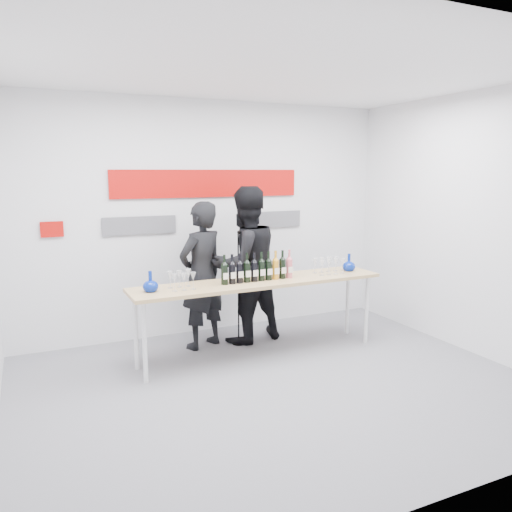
# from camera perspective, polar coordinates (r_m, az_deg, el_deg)

# --- Properties ---
(ground) EXTENTS (5.00, 5.00, 0.00)m
(ground) POSITION_cam_1_polar(r_m,az_deg,el_deg) (5.13, 2.51, -14.58)
(ground) COLOR slate
(ground) RESTS_ON ground
(back_wall) EXTENTS (5.00, 0.04, 3.00)m
(back_wall) POSITION_cam_1_polar(r_m,az_deg,el_deg) (6.54, -5.46, 4.32)
(back_wall) COLOR silver
(back_wall) RESTS_ON ground
(signage) EXTENTS (3.38, 0.02, 0.79)m
(signage) POSITION_cam_1_polar(r_m,az_deg,el_deg) (6.48, -5.89, 6.97)
(signage) COLOR #B30B07
(signage) RESTS_ON back_wall
(tasting_table) EXTENTS (2.96, 0.65, 0.88)m
(tasting_table) POSITION_cam_1_polar(r_m,az_deg,el_deg) (5.67, 0.42, -3.47)
(tasting_table) COLOR tan
(tasting_table) RESTS_ON ground
(wine_bottles) EXTENTS (0.89, 0.09, 0.33)m
(wine_bottles) POSITION_cam_1_polar(r_m,az_deg,el_deg) (5.59, 0.21, -1.22)
(wine_bottles) COLOR black
(wine_bottles) RESTS_ON tasting_table
(decanter_left) EXTENTS (0.16, 0.16, 0.21)m
(decanter_left) POSITION_cam_1_polar(r_m,az_deg,el_deg) (5.23, -11.98, -2.86)
(decanter_left) COLOR navy
(decanter_left) RESTS_ON tasting_table
(decanter_right) EXTENTS (0.16, 0.16, 0.21)m
(decanter_right) POSITION_cam_1_polar(r_m,az_deg,el_deg) (6.29, 10.57, -0.70)
(decanter_right) COLOR navy
(decanter_right) RESTS_ON tasting_table
(glasses_left) EXTENTS (0.27, 0.23, 0.18)m
(glasses_left) POSITION_cam_1_polar(r_m,az_deg,el_deg) (5.30, -8.50, -2.75)
(glasses_left) COLOR silver
(glasses_left) RESTS_ON tasting_table
(glasses_right) EXTENTS (0.37, 0.23, 0.18)m
(glasses_right) POSITION_cam_1_polar(r_m,az_deg,el_deg) (6.10, 8.32, -1.11)
(glasses_right) COLOR silver
(glasses_right) RESTS_ON tasting_table
(presenter_left) EXTENTS (0.76, 0.65, 1.76)m
(presenter_left) POSITION_cam_1_polar(r_m,az_deg,el_deg) (5.97, -6.23, -2.23)
(presenter_left) COLOR black
(presenter_left) RESTS_ON ground
(presenter_right) EXTENTS (1.06, 0.89, 1.93)m
(presenter_right) POSITION_cam_1_polar(r_m,az_deg,el_deg) (6.15, -1.25, -1.02)
(presenter_right) COLOR black
(presenter_right) RESTS_ON ground
(mic_stand) EXTENTS (0.16, 0.16, 1.41)m
(mic_stand) POSITION_cam_1_polar(r_m,az_deg,el_deg) (6.13, -2.00, -6.19)
(mic_stand) COLOR black
(mic_stand) RESTS_ON ground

